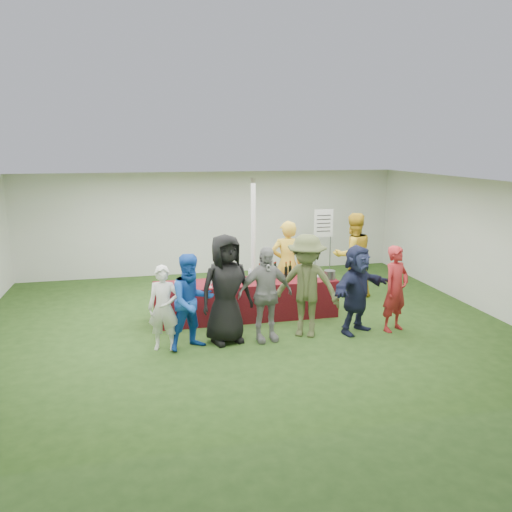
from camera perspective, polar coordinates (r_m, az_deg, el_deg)
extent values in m
plane|color=#284719|center=(9.81, -1.66, -7.53)|extent=(60.00, 60.00, 0.00)
plane|color=white|center=(13.32, -5.03, 3.78)|extent=(10.00, 0.00, 10.00)
plane|color=white|center=(5.71, 6.11, -8.21)|extent=(10.00, 0.00, 10.00)
plane|color=white|center=(11.47, 23.63, 1.36)|extent=(0.00, 8.00, 8.00)
plane|color=white|center=(9.24, -1.77, 8.40)|extent=(10.00, 10.00, 0.00)
cylinder|color=silver|center=(10.68, -0.32, 1.66)|extent=(0.10, 0.10, 2.70)
cube|color=#5B1517|center=(9.93, -1.13, -4.99)|extent=(3.60, 0.80, 0.75)
cylinder|color=black|center=(9.95, 0.41, -2.05)|extent=(0.07, 0.07, 0.22)
cylinder|color=black|center=(9.91, 0.41, -1.21)|extent=(0.03, 0.03, 0.08)
cylinder|color=maroon|center=(9.90, 0.41, -0.91)|extent=(0.03, 0.03, 0.02)
cylinder|color=black|center=(10.03, 1.16, -1.93)|extent=(0.07, 0.07, 0.22)
cylinder|color=black|center=(9.99, 1.17, -1.10)|extent=(0.03, 0.03, 0.08)
cylinder|color=maroon|center=(9.98, 1.17, -0.81)|extent=(0.03, 0.03, 0.02)
cylinder|color=black|center=(10.05, 2.09, -1.91)|extent=(0.07, 0.07, 0.22)
cylinder|color=black|center=(10.01, 2.10, -1.08)|extent=(0.03, 0.03, 0.08)
cylinder|color=maroon|center=(10.00, 2.10, -0.79)|extent=(0.03, 0.03, 0.02)
cylinder|color=black|center=(10.11, 2.25, -1.82)|extent=(0.07, 0.07, 0.22)
cylinder|color=black|center=(10.07, 2.26, -1.00)|extent=(0.03, 0.03, 0.08)
cylinder|color=maroon|center=(10.06, 2.26, -0.70)|extent=(0.03, 0.03, 0.02)
cylinder|color=black|center=(10.09, 3.45, -1.86)|extent=(0.07, 0.07, 0.22)
cylinder|color=black|center=(10.05, 3.46, -1.04)|extent=(0.03, 0.03, 0.08)
cylinder|color=maroon|center=(10.04, 3.47, -0.75)|extent=(0.03, 0.03, 0.02)
cylinder|color=black|center=(10.20, 3.91, -1.72)|extent=(0.07, 0.07, 0.22)
cylinder|color=black|center=(10.16, 3.92, -0.90)|extent=(0.03, 0.03, 0.08)
cylinder|color=maroon|center=(10.15, 3.93, -0.61)|extent=(0.03, 0.03, 0.02)
cylinder|color=silver|center=(9.39, -9.09, -3.79)|extent=(0.06, 0.06, 0.00)
cylinder|color=silver|center=(9.38, -9.10, -3.56)|extent=(0.01, 0.01, 0.07)
cylinder|color=silver|center=(9.35, -9.11, -3.09)|extent=(0.06, 0.06, 0.08)
cylinder|color=#3F060A|center=(9.36, -9.11, -3.26)|extent=(0.05, 0.05, 0.02)
cylinder|color=silver|center=(9.41, -7.14, -3.69)|extent=(0.06, 0.06, 0.00)
cylinder|color=silver|center=(9.40, -7.15, -3.45)|extent=(0.01, 0.01, 0.07)
cylinder|color=silver|center=(9.38, -7.16, -2.98)|extent=(0.06, 0.06, 0.08)
cylinder|color=silver|center=(9.45, -5.22, -3.56)|extent=(0.06, 0.06, 0.00)
cylinder|color=silver|center=(9.44, -5.23, -3.33)|extent=(0.01, 0.01, 0.07)
cylinder|color=silver|center=(9.42, -5.24, -2.87)|extent=(0.06, 0.06, 0.08)
cylinder|color=#3F060A|center=(9.43, -5.23, -3.04)|extent=(0.05, 0.05, 0.02)
cylinder|color=silver|center=(9.52, -2.73, -3.41)|extent=(0.06, 0.06, 0.00)
cylinder|color=silver|center=(9.51, -2.74, -3.18)|extent=(0.01, 0.01, 0.07)
cylinder|color=silver|center=(9.49, -2.74, -2.72)|extent=(0.06, 0.06, 0.08)
cylinder|color=#3F060A|center=(9.50, -2.74, -2.89)|extent=(0.05, 0.05, 0.02)
cylinder|color=silver|center=(9.89, -0.70, -2.19)|extent=(0.07, 0.07, 0.20)
cylinder|color=silver|center=(9.86, -0.70, -1.55)|extent=(0.03, 0.03, 0.03)
cube|color=white|center=(10.28, 7.35, -2.22)|extent=(0.25, 0.18, 0.03)
cylinder|color=slate|center=(10.05, 8.41, -2.15)|extent=(0.23, 0.23, 0.18)
cylinder|color=slate|center=(12.79, 6.77, -0.27)|extent=(0.02, 0.02, 1.10)
cylinder|color=slate|center=(12.93, 8.44, -0.18)|extent=(0.02, 0.02, 1.10)
cube|color=white|center=(12.69, 7.73, 3.74)|extent=(0.50, 0.02, 0.70)
cube|color=black|center=(12.65, 7.78, 4.63)|extent=(0.36, 0.01, 0.02)
cube|color=black|center=(12.66, 7.76, 4.18)|extent=(0.36, 0.01, 0.02)
cube|color=black|center=(12.68, 7.75, 3.73)|extent=(0.36, 0.01, 0.02)
cube|color=black|center=(12.69, 7.74, 3.28)|extent=(0.36, 0.01, 0.02)
cube|color=black|center=(12.71, 7.73, 2.84)|extent=(0.36, 0.01, 0.02)
imported|color=gold|center=(10.50, 3.58, -0.93)|extent=(0.74, 0.55, 1.85)
imported|color=gold|center=(11.39, 10.99, 0.09)|extent=(0.98, 0.79, 1.91)
imported|color=silver|center=(8.47, -10.50, -5.87)|extent=(0.60, 0.47, 1.44)
imported|color=#1749AF|center=(8.41, -7.35, -5.21)|extent=(0.96, 0.85, 1.63)
imported|color=black|center=(8.59, -3.46, -3.79)|extent=(1.06, 0.82, 1.91)
imported|color=gray|center=(8.66, 1.06, -4.39)|extent=(1.03, 0.51, 1.69)
imported|color=#474E2A|center=(8.90, 5.78, -3.43)|extent=(1.38, 1.18, 1.86)
imported|color=#1B203D|center=(9.23, 11.46, -3.75)|extent=(1.56, 1.17, 1.63)
imported|color=maroon|center=(9.50, 15.67, -3.62)|extent=(0.69, 0.58, 1.60)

